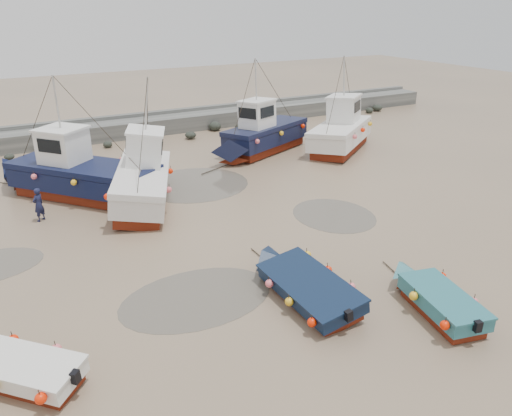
{
  "coord_description": "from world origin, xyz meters",
  "views": [
    {
      "loc": [
        -8.14,
        -15.38,
        9.63
      ],
      "look_at": [
        1.32,
        1.9,
        1.4
      ],
      "focal_mm": 35.0,
      "sensor_mm": 36.0,
      "label": 1
    }
  ],
  "objects_px": {
    "cabin_boat_0": "(74,172)",
    "dinghy_2": "(436,295)",
    "cabin_boat_1": "(140,176)",
    "cabin_boat_3": "(344,130)",
    "cabin_boat_2": "(261,134)",
    "person": "(41,221)",
    "dinghy_0": "(5,363)",
    "dinghy_1": "(305,282)"
  },
  "relations": [
    {
      "from": "cabin_boat_0",
      "to": "dinghy_2",
      "type": "bearing_deg",
      "value": -103.31
    },
    {
      "from": "cabin_boat_1",
      "to": "person",
      "type": "relative_size",
      "value": 6.23
    },
    {
      "from": "cabin_boat_2",
      "to": "cabin_boat_3",
      "type": "height_order",
      "value": "same"
    },
    {
      "from": "dinghy_2",
      "to": "dinghy_0",
      "type": "bearing_deg",
      "value": 178.4
    },
    {
      "from": "cabin_boat_2",
      "to": "person",
      "type": "distance_m",
      "value": 15.4
    },
    {
      "from": "dinghy_1",
      "to": "cabin_boat_0",
      "type": "relative_size",
      "value": 0.7
    },
    {
      "from": "dinghy_2",
      "to": "cabin_boat_2",
      "type": "bearing_deg",
      "value": 90.69
    },
    {
      "from": "dinghy_1",
      "to": "cabin_boat_0",
      "type": "bearing_deg",
      "value": 110.4
    },
    {
      "from": "cabin_boat_3",
      "to": "person",
      "type": "xyz_separation_m",
      "value": [
        -20.18,
        -3.06,
        -1.36
      ]
    },
    {
      "from": "cabin_boat_0",
      "to": "cabin_boat_3",
      "type": "xyz_separation_m",
      "value": [
        18.07,
        0.52,
        0.05
      ]
    },
    {
      "from": "dinghy_1",
      "to": "person",
      "type": "bearing_deg",
      "value": 122.63
    },
    {
      "from": "cabin_boat_3",
      "to": "cabin_boat_1",
      "type": "bearing_deg",
      "value": -115.28
    },
    {
      "from": "cabin_boat_2",
      "to": "cabin_boat_3",
      "type": "relative_size",
      "value": 1.11
    },
    {
      "from": "dinghy_1",
      "to": "cabin_boat_2",
      "type": "height_order",
      "value": "cabin_boat_2"
    },
    {
      "from": "cabin_boat_0",
      "to": "cabin_boat_1",
      "type": "relative_size",
      "value": 0.93
    },
    {
      "from": "cabin_boat_1",
      "to": "cabin_boat_3",
      "type": "xyz_separation_m",
      "value": [
        15.19,
        2.76,
        0.03
      ]
    },
    {
      "from": "dinghy_0",
      "to": "cabin_boat_1",
      "type": "xyz_separation_m",
      "value": [
        7.17,
        11.31,
        0.78
      ]
    },
    {
      "from": "cabin_boat_2",
      "to": "dinghy_0",
      "type": "bearing_deg",
      "value": 109.99
    },
    {
      "from": "dinghy_0",
      "to": "cabin_boat_3",
      "type": "distance_m",
      "value": 26.43
    },
    {
      "from": "dinghy_2",
      "to": "cabin_boat_2",
      "type": "relative_size",
      "value": 0.57
    },
    {
      "from": "cabin_boat_1",
      "to": "dinghy_2",
      "type": "bearing_deg",
      "value": -47.71
    },
    {
      "from": "cabin_boat_2",
      "to": "person",
      "type": "xyz_separation_m",
      "value": [
        -14.58,
        -4.78,
        -1.35
      ]
    },
    {
      "from": "dinghy_1",
      "to": "cabin_boat_2",
      "type": "bearing_deg",
      "value": 65.7
    },
    {
      "from": "dinghy_2",
      "to": "cabin_boat_0",
      "type": "height_order",
      "value": "cabin_boat_0"
    },
    {
      "from": "cabin_boat_3",
      "to": "person",
      "type": "relative_size",
      "value": 5.28
    },
    {
      "from": "cabin_boat_0",
      "to": "cabin_boat_2",
      "type": "xyz_separation_m",
      "value": [
        12.47,
        2.24,
        0.04
      ]
    },
    {
      "from": "dinghy_0",
      "to": "cabin_boat_1",
      "type": "relative_size",
      "value": 0.47
    },
    {
      "from": "dinghy_2",
      "to": "cabin_boat_1",
      "type": "xyz_separation_m",
      "value": [
        -5.65,
        14.51,
        0.77
      ]
    },
    {
      "from": "dinghy_0",
      "to": "dinghy_1",
      "type": "relative_size",
      "value": 0.72
    },
    {
      "from": "cabin_boat_1",
      "to": "cabin_boat_2",
      "type": "xyz_separation_m",
      "value": [
        9.59,
        4.47,
        0.02
      ]
    },
    {
      "from": "cabin_boat_2",
      "to": "cabin_boat_3",
      "type": "bearing_deg",
      "value": -130.29
    },
    {
      "from": "cabin_boat_0",
      "to": "cabin_boat_1",
      "type": "distance_m",
      "value": 3.65
    },
    {
      "from": "dinghy_0",
      "to": "cabin_boat_2",
      "type": "xyz_separation_m",
      "value": [
        16.76,
        15.78,
        0.8
      ]
    },
    {
      "from": "dinghy_0",
      "to": "cabin_boat_0",
      "type": "height_order",
      "value": "cabin_boat_0"
    },
    {
      "from": "cabin_boat_1",
      "to": "cabin_boat_3",
      "type": "distance_m",
      "value": 15.44
    },
    {
      "from": "cabin_boat_0",
      "to": "dinghy_1",
      "type": "bearing_deg",
      "value": -109.8
    },
    {
      "from": "cabin_boat_3",
      "to": "person",
      "type": "distance_m",
      "value": 20.46
    },
    {
      "from": "dinghy_1",
      "to": "dinghy_2",
      "type": "height_order",
      "value": "same"
    },
    {
      "from": "dinghy_1",
      "to": "cabin_boat_2",
      "type": "distance_m",
      "value": 17.74
    },
    {
      "from": "dinghy_0",
      "to": "cabin_boat_2",
      "type": "height_order",
      "value": "cabin_boat_2"
    },
    {
      "from": "cabin_boat_0",
      "to": "cabin_boat_1",
      "type": "height_order",
      "value": "same"
    },
    {
      "from": "cabin_boat_1",
      "to": "cabin_boat_0",
      "type": "bearing_deg",
      "value": 163.23
    }
  ]
}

